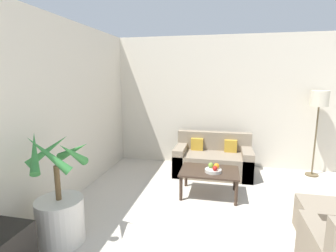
% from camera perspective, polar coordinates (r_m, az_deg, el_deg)
% --- Properties ---
extents(wall_back, '(8.72, 0.06, 2.70)m').
position_cam_1_polar(wall_back, '(5.74, 25.23, 4.44)').
color(wall_back, beige).
rests_on(wall_back, ground_plane).
extents(wall_left, '(0.06, 7.51, 2.70)m').
position_cam_1_polar(wall_left, '(3.49, -29.08, 0.68)').
color(wall_left, beige).
rests_on(wall_left, ground_plane).
extents(potted_palm, '(0.71, 0.70, 1.32)m').
position_cam_1_polar(potted_palm, '(3.35, -22.47, -16.56)').
color(potted_palm, beige).
rests_on(potted_palm, ground_plane).
extents(sofa_loveseat, '(1.46, 0.78, 0.78)m').
position_cam_1_polar(sofa_loveseat, '(5.22, 9.74, -7.33)').
color(sofa_loveseat, gray).
rests_on(sofa_loveseat, ground_plane).
extents(floor_lamp, '(0.31, 0.31, 1.63)m').
position_cam_1_polar(floor_lamp, '(5.56, 30.04, 4.20)').
color(floor_lamp, brown).
rests_on(floor_lamp, ground_plane).
extents(coffee_table, '(0.91, 0.64, 0.41)m').
position_cam_1_polar(coffee_table, '(4.27, 9.00, -10.18)').
color(coffee_table, '#38281E').
rests_on(coffee_table, ground_plane).
extents(fruit_bowl, '(0.26, 0.26, 0.05)m').
position_cam_1_polar(fruit_bowl, '(4.18, 9.80, -9.55)').
color(fruit_bowl, beige).
rests_on(fruit_bowl, coffee_table).
extents(apple_red, '(0.08, 0.08, 0.08)m').
position_cam_1_polar(apple_red, '(4.10, 10.19, -9.04)').
color(apple_red, red).
rests_on(apple_red, fruit_bowl).
extents(apple_green, '(0.08, 0.08, 0.08)m').
position_cam_1_polar(apple_green, '(4.21, 9.29, -8.42)').
color(apple_green, olive).
rests_on(apple_green, fruit_bowl).
extents(orange_fruit, '(0.09, 0.09, 0.09)m').
position_cam_1_polar(orange_fruit, '(4.18, 10.51, -8.56)').
color(orange_fruit, orange).
rests_on(orange_fruit, fruit_bowl).
extents(ottoman, '(0.53, 0.50, 0.42)m').
position_cam_1_polar(ottoman, '(3.75, 30.62, -17.29)').
color(ottoman, gray).
rests_on(ottoman, ground_plane).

